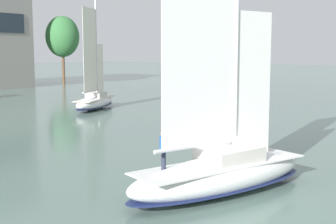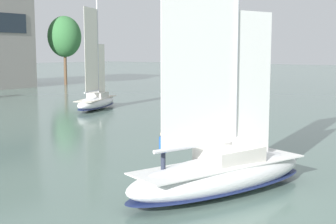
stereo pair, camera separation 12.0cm
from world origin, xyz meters
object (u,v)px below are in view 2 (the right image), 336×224
Objects in this scene: tree_shore_left at (64,37)px; sailboat_moored_far_slip at (96,100)px; sailboat_main at (221,169)px; sailboat_moored_near_marina at (205,92)px.

tree_shore_left reaches higher than sailboat_moored_far_slip.
sailboat_main is 43.98m from sailboat_moored_near_marina.
tree_shore_left is 1.08× the size of sailboat_moored_far_slip.
sailboat_main is at bearing -125.73° from tree_shore_left.
sailboat_main reaches higher than tree_shore_left.
tree_shore_left is at bearing 81.01° from sailboat_moored_near_marina.
sailboat_moored_near_marina is at bearing -98.99° from tree_shore_left.
sailboat_moored_near_marina is 18.29m from sailboat_moored_far_slip.
sailboat_main is (-42.40, -58.94, -8.02)m from tree_shore_left.
sailboat_moored_far_slip is at bearing 170.81° from sailboat_moored_near_marina.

